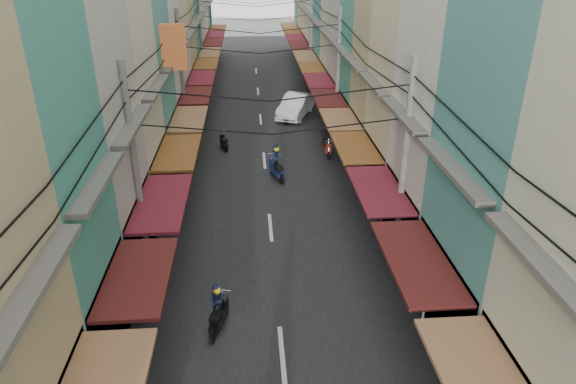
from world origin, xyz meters
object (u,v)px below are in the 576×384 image
market_umbrella (515,325)px  traffic_sign (428,276)px  white_car (295,116)px  bicycle (472,317)px

market_umbrella → traffic_sign: traffic_sign is taller
white_car → market_umbrella: 26.64m
white_car → market_umbrella: size_ratio=2.32×
white_car → bicycle: size_ratio=3.38×
white_car → market_umbrella: bearing=-60.9°
bicycle → market_umbrella: market_umbrella is taller
white_car → market_umbrella: (3.68, -26.30, 2.16)m
white_car → bicycle: bearing=-59.2°
bicycle → white_car: bearing=8.5°
white_car → traffic_sign: traffic_sign is taller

